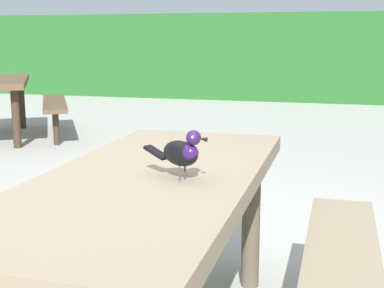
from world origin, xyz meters
The scene contains 3 objects.
hedge_wall centered at (0.00, 9.69, 0.85)m, with size 28.00×2.10×1.71m, color #235B23.
picnic_table_foreground centered at (0.24, 0.00, 0.56)m, with size 1.69×1.80×0.74m.
bird_grackle centered at (0.38, -0.06, 0.84)m, with size 0.27×0.15×0.18m.
Camera 1 is at (0.90, -1.80, 1.23)m, focal length 50.06 mm.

